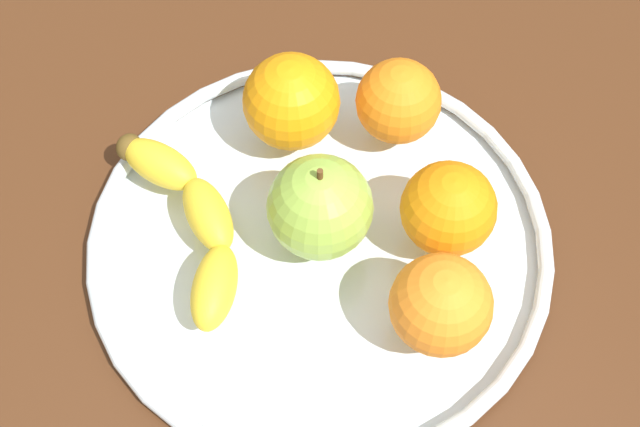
% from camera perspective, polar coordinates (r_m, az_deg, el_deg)
% --- Properties ---
extents(ground_plane, '(1.16, 1.16, 0.04)m').
position_cam_1_polar(ground_plane, '(0.66, 0.00, -3.07)').
color(ground_plane, '#492814').
extents(fruit_bowl, '(0.35, 0.35, 0.02)m').
position_cam_1_polar(fruit_bowl, '(0.63, 0.00, -1.82)').
color(fruit_bowl, silver).
rests_on(fruit_bowl, ground_plane).
extents(banana, '(0.19, 0.09, 0.03)m').
position_cam_1_polar(banana, '(0.62, -8.94, -0.21)').
color(banana, yellow).
rests_on(banana, fruit_bowl).
extents(apple, '(0.08, 0.08, 0.09)m').
position_cam_1_polar(apple, '(0.59, 0.44, 0.20)').
color(apple, '#92BB41').
rests_on(apple, fruit_bowl).
extents(orange_back_right, '(0.08, 0.08, 0.08)m').
position_cam_1_polar(orange_back_right, '(0.65, -2.28, 7.67)').
color(orange_back_right, orange).
rests_on(orange_back_right, fruit_bowl).
extents(orange_center, '(0.07, 0.07, 0.07)m').
position_cam_1_polar(orange_center, '(0.56, 8.33, -6.26)').
color(orange_center, orange).
rests_on(orange_center, fruit_bowl).
extents(orange_back_left, '(0.07, 0.07, 0.07)m').
position_cam_1_polar(orange_back_left, '(0.66, 5.43, 7.71)').
color(orange_back_left, orange).
rests_on(orange_back_left, fruit_bowl).
extents(orange_front_right, '(0.07, 0.07, 0.07)m').
position_cam_1_polar(orange_front_right, '(0.60, 8.85, 0.32)').
color(orange_front_right, orange).
rests_on(orange_front_right, fruit_bowl).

